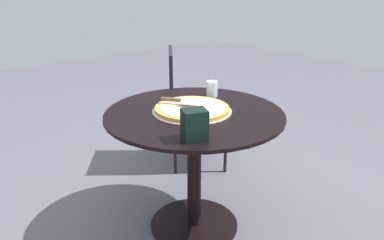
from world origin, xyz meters
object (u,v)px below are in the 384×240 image
at_px(patio_chair_near, 187,101).
at_px(napkin_dispenser, 194,125).
at_px(pizza_server, 180,101).
at_px(drinking_cup, 212,89).
at_px(pizza_on_tray, 192,109).
at_px(patio_table, 194,146).

bearing_deg(patio_chair_near, napkin_dispenser, 141.46).
bearing_deg(patio_chair_near, pizza_server, 137.01).
relative_size(drinking_cup, patio_chair_near, 0.10).
bearing_deg(pizza_on_tray, pizza_server, 23.86).
bearing_deg(pizza_server, drinking_cup, -79.07).
height_order(patio_table, patio_chair_near, patio_chair_near).
bearing_deg(pizza_on_tray, drinking_cup, -64.95).
bearing_deg(napkin_dispenser, drinking_cup, 63.05).
xyz_separation_m(patio_table, napkin_dispenser, (-0.27, 0.24, 0.27)).
xyz_separation_m(pizza_server, patio_chair_near, (0.58, -0.54, -0.25)).
bearing_deg(pizza_on_tray, patio_chair_near, -38.28).
bearing_deg(drinking_cup, patio_table, 118.36).
relative_size(drinking_cup, napkin_dispenser, 0.68).
relative_size(pizza_on_tray, pizza_server, 2.12).
height_order(pizza_on_tray, drinking_cup, drinking_cup).
bearing_deg(patio_chair_near, drinking_cup, 154.94).
xyz_separation_m(pizza_on_tray, drinking_cup, (0.12, -0.26, 0.03)).
distance_m(pizza_on_tray, patio_chair_near, 0.85).
height_order(patio_table, pizza_on_tray, pizza_on_tray).
xyz_separation_m(napkin_dispenser, patio_chair_near, (0.93, -0.74, -0.28)).
distance_m(pizza_server, drinking_cup, 0.30).
bearing_deg(pizza_on_tray, patio_table, -179.52).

